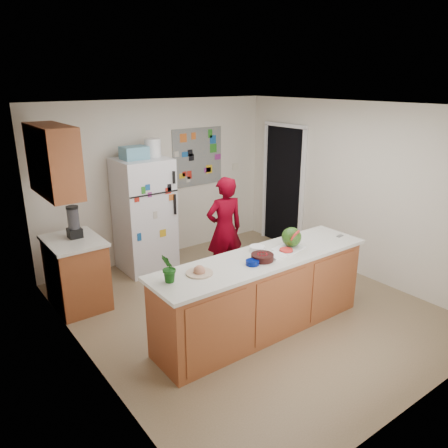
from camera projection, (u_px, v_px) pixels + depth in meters
floor at (247, 308)px, 5.59m from camera, size 4.00×4.50×0.02m
wall_back at (158, 180)px, 6.92m from camera, size 4.00×0.02×2.50m
wall_left at (82, 252)px, 4.06m from camera, size 0.02×4.50×2.50m
wall_right at (355, 190)px, 6.33m from camera, size 0.02×4.50×2.50m
ceiling at (251, 105)px, 4.80m from camera, size 4.00×4.50×0.02m
doorway at (284, 187)px, 7.49m from camera, size 0.03×0.85×2.04m
peninsula_base at (262, 296)px, 4.96m from camera, size 2.60×0.62×0.88m
peninsula_top at (263, 258)px, 4.81m from camera, size 2.68×0.70×0.04m
side_counter_base at (77, 274)px, 5.53m from camera, size 0.60×0.80×0.86m
side_counter_top at (73, 241)px, 5.38m from camera, size 0.64×0.84×0.04m
upper_cabinets at (53, 160)px, 4.95m from camera, size 0.35×1.00×0.80m
refrigerator at (144, 215)px, 6.50m from camera, size 0.75×0.70×1.70m
fridge_top_bin at (134, 153)px, 6.14m from camera, size 0.35×0.28×0.18m
photo_collage at (198, 157)px, 7.23m from camera, size 0.95×0.01×0.95m
person at (225, 230)px, 6.16m from camera, size 0.61×0.45×1.52m
blender_appliance at (74, 223)px, 5.39m from camera, size 0.14×0.14×0.38m
cutting_board at (289, 248)px, 5.02m from camera, size 0.40×0.33×0.01m
watermelon at (292, 237)px, 5.03m from camera, size 0.23×0.23×0.23m
watermelon_slice at (286, 250)px, 4.93m from camera, size 0.15×0.15×0.02m
cherry_bowl at (262, 257)px, 4.70m from camera, size 0.31×0.31×0.07m
white_bowl at (257, 249)px, 4.95m from camera, size 0.22×0.22×0.06m
cobalt_bowl at (252, 263)px, 4.59m from camera, size 0.15×0.15×0.05m
plate at (199, 273)px, 4.38m from camera, size 0.29×0.29×0.02m
paper_towel at (276, 255)px, 4.81m from camera, size 0.21×0.19×0.02m
keys at (340, 236)px, 5.42m from camera, size 0.11×0.06×0.01m
potted_plant at (169, 268)px, 4.14m from camera, size 0.20×0.21×0.30m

